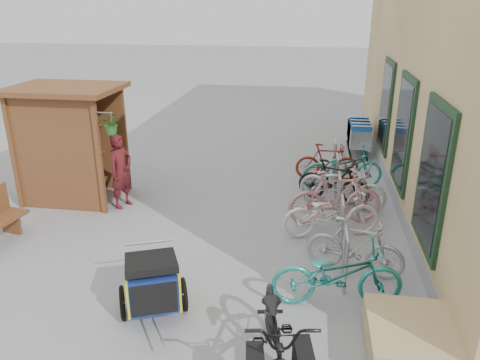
# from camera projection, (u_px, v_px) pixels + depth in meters

# --- Properties ---
(ground) EXTENTS (80.00, 80.00, 0.00)m
(ground) POSITION_uv_depth(u_px,v_px,m) (194.00, 271.00, 7.35)
(ground) COLOR gray
(kiosk) EXTENTS (2.49, 1.65, 2.40)m
(kiosk) POSITION_uv_depth(u_px,v_px,m) (65.00, 128.00, 9.55)
(kiosk) COLOR brown
(kiosk) RESTS_ON ground
(bike_rack) EXTENTS (0.05, 5.35, 0.86)m
(bike_rack) POSITION_uv_depth(u_px,v_px,m) (339.00, 192.00, 9.05)
(bike_rack) COLOR #A5A8AD
(bike_rack) RESTS_ON ground
(pallet_stack) EXTENTS (1.00, 1.20, 0.40)m
(pallet_stack) POSITION_uv_depth(u_px,v_px,m) (410.00, 340.00, 5.55)
(pallet_stack) COLOR tan
(pallet_stack) RESTS_ON ground
(shopping_carts) EXTENTS (0.55, 1.86, 0.99)m
(shopping_carts) POSITION_uv_depth(u_px,v_px,m) (358.00, 132.00, 13.00)
(shopping_carts) COLOR silver
(shopping_carts) RESTS_ON ground
(child_trailer) EXTENTS (0.99, 1.51, 0.88)m
(child_trailer) POSITION_uv_depth(u_px,v_px,m) (152.00, 281.00, 6.21)
(child_trailer) COLOR navy
(child_trailer) RESTS_ON ground
(cargo_bike) EXTENTS (1.06, 2.16, 1.09)m
(cargo_bike) POSITION_uv_depth(u_px,v_px,m) (277.00, 339.00, 5.08)
(cargo_bike) COLOR black
(cargo_bike) RESTS_ON ground
(person_kiosk) EXTENTS (0.54, 0.65, 1.53)m
(person_kiosk) POSITION_uv_depth(u_px,v_px,m) (121.00, 171.00, 9.43)
(person_kiosk) COLOR maroon
(person_kiosk) RESTS_ON ground
(bike_0) EXTENTS (1.87, 0.88, 0.95)m
(bike_0) POSITION_uv_depth(u_px,v_px,m) (337.00, 275.00, 6.39)
(bike_0) COLOR teal
(bike_0) RESTS_ON ground
(bike_1) EXTENTS (1.57, 0.80, 0.91)m
(bike_1) POSITION_uv_depth(u_px,v_px,m) (355.00, 247.00, 7.15)
(bike_1) COLOR #A3A2A7
(bike_1) RESTS_ON ground
(bike_2) EXTENTS (1.84, 1.05, 0.92)m
(bike_2) POSITION_uv_depth(u_px,v_px,m) (331.00, 213.00, 8.30)
(bike_2) COLOR silver
(bike_2) RESTS_ON ground
(bike_3) EXTENTS (1.85, 0.94, 1.07)m
(bike_3) POSITION_uv_depth(u_px,v_px,m) (335.00, 197.00, 8.75)
(bike_3) COLOR #CA8289
(bike_3) RESTS_ON ground
(bike_4) EXTENTS (1.90, 1.14, 0.94)m
(bike_4) POSITION_uv_depth(u_px,v_px,m) (343.00, 185.00, 9.51)
(bike_4) COLOR #A3A2A7
(bike_4) RESTS_ON ground
(bike_5) EXTENTS (1.59, 0.92, 0.92)m
(bike_5) POSITION_uv_depth(u_px,v_px,m) (334.00, 182.00, 9.72)
(bike_5) COLOR black
(bike_5) RESTS_ON ground
(bike_6) EXTENTS (1.93, 1.06, 0.96)m
(bike_6) POSITION_uv_depth(u_px,v_px,m) (342.00, 168.00, 10.46)
(bike_6) COLOR teal
(bike_6) RESTS_ON ground
(bike_7) EXTENTS (1.50, 0.50, 0.89)m
(bike_7) POSITION_uv_depth(u_px,v_px,m) (327.00, 162.00, 10.97)
(bike_7) COLOR maroon
(bike_7) RESTS_ON ground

